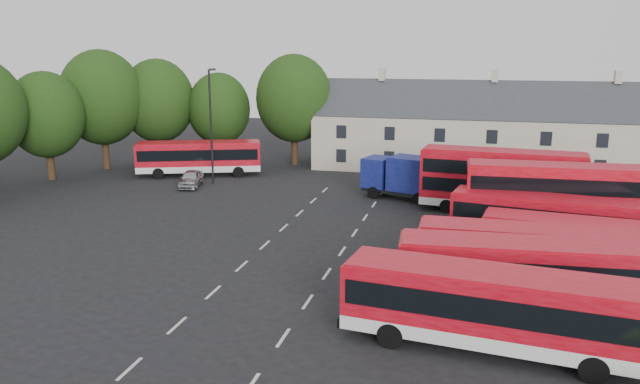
{
  "coord_description": "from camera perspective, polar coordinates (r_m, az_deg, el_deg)",
  "views": [
    {
      "loc": [
        12.57,
        -33.52,
        12.2
      ],
      "look_at": [
        2.08,
        8.02,
        2.2
      ],
      "focal_mm": 35.0,
      "sensor_mm": 36.0,
      "label": 1
    }
  ],
  "objects": [
    {
      "name": "ground",
      "position": [
        37.82,
        -6.07,
        -5.76
      ],
      "size": [
        140.0,
        140.0,
        0.0
      ],
      "primitive_type": "plane",
      "color": "black",
      "rests_on": "ground"
    },
    {
      "name": "bus_row_e",
      "position": [
        41.3,
        19.8,
        -2.08
      ],
      "size": [
        11.53,
        4.45,
        3.18
      ],
      "rotation": [
        0.0,
        0.0,
        -0.17
      ],
      "color": "silver",
      "rests_on": "ground"
    },
    {
      "name": "bus_north",
      "position": [
        61.27,
        -11.0,
        3.31
      ],
      "size": [
        11.93,
        6.54,
        3.32
      ],
      "rotation": [
        0.0,
        0.0,
        0.35
      ],
      "color": "silver",
      "rests_on": "ground"
    },
    {
      "name": "treeline",
      "position": [
        62.75,
        -18.12,
        7.45
      ],
      "size": [
        29.92,
        32.59,
        12.01
      ],
      "color": "black",
      "rests_on": "ground"
    },
    {
      "name": "box_truck",
      "position": [
        50.9,
        8.52,
        1.43
      ],
      "size": [
        8.51,
        4.89,
        3.55
      ],
      "rotation": [
        0.0,
        0.0,
        -0.31
      ],
      "color": "black",
      "rests_on": "ground"
    },
    {
      "name": "bus_row_c",
      "position": [
        34.32,
        18.32,
        -5.06
      ],
      "size": [
        11.09,
        2.77,
        3.12
      ],
      "rotation": [
        0.0,
        0.0,
        0.02
      ],
      "color": "silver",
      "rests_on": "ground"
    },
    {
      "name": "terrace_houses",
      "position": [
        64.08,
        15.39,
        5.19
      ],
      "size": [
        35.7,
        7.13,
        10.06
      ],
      "color": "beige",
      "rests_on": "ground"
    },
    {
      "name": "lane_markings",
      "position": [
        38.88,
        -1.58,
        -5.14
      ],
      "size": [
        5.15,
        33.8,
        0.01
      ],
      "color": "beige",
      "rests_on": "ground"
    },
    {
      "name": "bus_row_a",
      "position": [
        26.55,
        15.47,
        -9.83
      ],
      "size": [
        12.36,
        4.23,
        3.42
      ],
      "rotation": [
        0.0,
        0.0,
        -0.12
      ],
      "color": "silver",
      "rests_on": "ground"
    },
    {
      "name": "bus_row_d",
      "position": [
        37.06,
        22.93,
        -4.21
      ],
      "size": [
        10.92,
        3.75,
        3.02
      ],
      "rotation": [
        0.0,
        0.0,
        -0.13
      ],
      "color": "silver",
      "rests_on": "ground"
    },
    {
      "name": "bus_dd_north",
      "position": [
        48.04,
        16.27,
        1.25
      ],
      "size": [
        11.94,
        3.87,
        4.81
      ],
      "rotation": [
        0.0,
        0.0,
        -0.1
      ],
      "color": "silver",
      "rests_on": "ground"
    },
    {
      "name": "bus_dd_south",
      "position": [
        43.7,
        20.82,
        -0.28
      ],
      "size": [
        11.69,
        3.11,
        4.75
      ],
      "rotation": [
        0.0,
        0.0,
        0.04
      ],
      "color": "silver",
      "rests_on": "ground"
    },
    {
      "name": "silver_car",
      "position": [
        56.76,
        -11.71,
        1.2
      ],
      "size": [
        2.64,
        4.56,
        1.46
      ],
      "primitive_type": "imported",
      "rotation": [
        0.0,
        0.0,
        0.23
      ],
      "color": "#AFB2B7",
      "rests_on": "ground"
    },
    {
      "name": "lamppost",
      "position": [
        56.73,
        -9.92,
        6.19
      ],
      "size": [
        0.71,
        0.48,
        10.36
      ],
      "rotation": [
        0.0,
        0.0,
        0.42
      ],
      "color": "black",
      "rests_on": "ground"
    },
    {
      "name": "bus_row_b",
      "position": [
        31.08,
        18.27,
        -6.7
      ],
      "size": [
        11.98,
        3.58,
        3.34
      ],
      "rotation": [
        0.0,
        0.0,
        0.07
      ],
      "color": "silver",
      "rests_on": "ground"
    }
  ]
}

